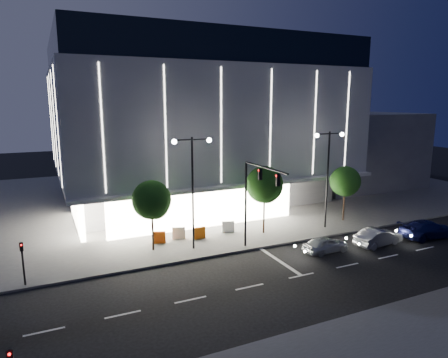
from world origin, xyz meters
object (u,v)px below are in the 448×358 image
Objects in this scene: tree_left at (152,202)px; tree_mid at (265,187)px; ped_signal_far at (23,259)px; street_lamp_east at (328,165)px; barrier_a at (159,237)px; tree_right at (345,183)px; barrier_d at (228,227)px; traffic_mast at (255,191)px; barrier_c at (199,233)px; car_lead at (326,245)px; street_lamp_west at (193,177)px; barrier_b at (179,233)px; car_third at (428,229)px; car_second at (378,237)px.

tree_mid reaches higher than tree_left.
ped_signal_far is 19.35m from tree_mid.
street_lamp_east is at bearing 3.44° from ped_signal_far.
barrier_a is (-9.21, 1.28, -3.68)m from tree_mid.
tree_right is (9.00, -0.00, -0.45)m from tree_mid.
traffic_mast is at bearing -75.02° from barrier_d.
tree_left is at bearing -170.22° from barrier_c.
car_lead is (-3.78, -4.76, -5.32)m from street_lamp_east.
tree_right is at bearing 17.02° from traffic_mast.
street_lamp_west is 8.18× the size of barrier_a.
tree_mid is 6.94m from barrier_c.
tree_mid reaches higher than barrier_b.
traffic_mast is at bearing -20.70° from barrier_a.
street_lamp_east is 10.07m from car_third.
street_lamp_west is 13.00m from street_lamp_east.
tree_mid is 10.00m from barrier_a.
barrier_c is (1.55, -0.74, 0.00)m from barrier_b.
car_second is at bearing -98.35° from car_lead.
car_second is at bearing -106.55° from tree_right.
street_lamp_west is 20.93m from car_third.
tree_right is (3.03, 1.02, -2.07)m from street_lamp_east.
car_third is (12.42, -6.75, -3.57)m from tree_mid.
tree_right reaches higher than car_second.
street_lamp_west is at bearing 180.00° from street_lamp_east.
street_lamp_east reaches higher than barrier_b.
tree_left is 8.07m from barrier_d.
ped_signal_far is 0.49× the size of tree_mid.
barrier_b is (11.66, 4.18, -1.24)m from ped_signal_far.
car_second is (26.14, -3.82, -1.17)m from ped_signal_far.
car_second is 14.83m from barrier_c.
car_third is 19.78m from barrier_c.
tree_left reaches higher than barrier_d.
street_lamp_east reaches higher than ped_signal_far.
tree_mid is at bearing 8.26° from street_lamp_west.
street_lamp_west is at bearing -28.41° from barrier_a.
street_lamp_west reaches higher than barrier_b.
barrier_d is (-2.82, 1.46, -3.68)m from tree_mid.
traffic_mast reaches higher than barrier_b.
street_lamp_west reaches higher than barrier_d.
tree_left is 1.04× the size of tree_right.
street_lamp_east reaches higher than car_lead.
tree_left is at bearing 79.02° from car_third.
tree_right is 18.54m from barrier_a.
street_lamp_east is at bearing -161.37° from tree_right.
tree_left is 5.20× the size of barrier_a.
ped_signal_far is at bearing -141.35° from barrier_b.
street_lamp_west is at bearing -63.96° from barrier_b.
tree_left is at bearing 62.78° from car_lead.
street_lamp_east is 8.18× the size of barrier_b.
traffic_mast is 6.43× the size of barrier_d.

